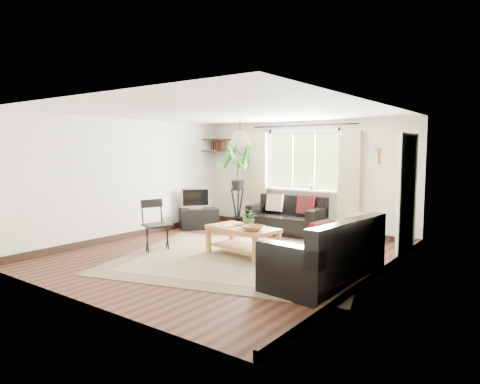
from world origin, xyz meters
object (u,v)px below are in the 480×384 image
Objects in this scene: palm_stand at (238,186)px; sofa_back at (286,216)px; sofa_right at (324,252)px; folding_chair at (157,226)px; tv_stand at (199,219)px; coffee_table at (243,241)px.

sofa_back is at bearing -1.23° from palm_stand.
palm_stand is (-1.32, 0.03, 0.58)m from sofa_back.
sofa_back is 3.44m from sofa_right.
palm_stand is 2.87m from folding_chair.
tv_stand is (-4.01, 1.97, -0.20)m from sofa_right.
palm_stand is (-1.72, 2.18, 0.70)m from coffee_table.
folding_chair is (0.33, -2.80, -0.50)m from palm_stand.
sofa_right is at bearing -53.61° from sofa_back.
sofa_back reaches higher than coffee_table.
tv_stand is (-1.86, -0.72, -0.15)m from sofa_back.
folding_chair reaches higher than sofa_right.
coffee_table reaches higher than tv_stand.
coffee_table is at bearing -51.62° from palm_stand.
sofa_right reaches higher than sofa_back.
sofa_back is at bearing 100.54° from coffee_table.
tv_stand is 0.93× the size of folding_chair.
folding_chair is at bearing -155.71° from coffee_table.
sofa_right is (2.15, -2.69, 0.05)m from sofa_back.
coffee_table is at bearing -86.22° from tv_stand.
tv_stand is at bearing -161.03° from sofa_back.
coffee_table is 2.86m from palm_stand.
folding_chair is (-1.00, -2.78, 0.08)m from sofa_back.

